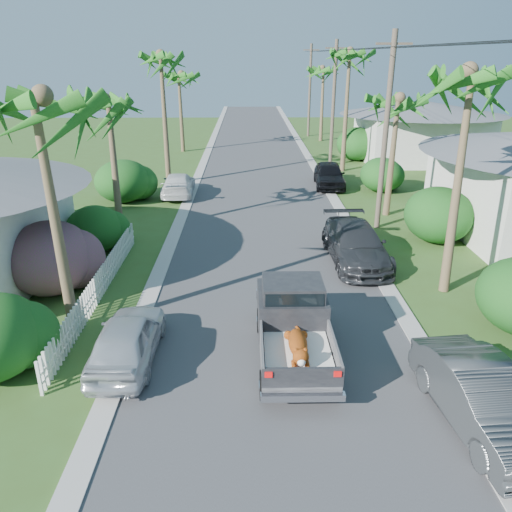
{
  "coord_description": "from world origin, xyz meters",
  "views": [
    {
      "loc": [
        -0.8,
        -10.4,
        7.95
      ],
      "look_at": [
        -0.52,
        5.81,
        1.4
      ],
      "focal_mm": 35.0,
      "sensor_mm": 36.0,
      "label": 1
    }
  ],
  "objects_px": {
    "palm_l_b": "(107,100)",
    "palm_r_d": "(324,69)",
    "palm_r_a": "(475,73)",
    "utility_pole_c": "(333,103)",
    "pickup_truck": "(293,319)",
    "utility_pole_d": "(310,90)",
    "parked_car_rm": "(356,244)",
    "parked_car_rf": "(329,175)",
    "utility_pole_b": "(386,133)",
    "parked_car_rn": "(482,399)",
    "palm_r_b": "(398,99)",
    "house_right_far": "(420,133)",
    "palm_l_a": "(36,98)",
    "parked_car_ln": "(127,339)",
    "palm_l_d": "(179,74)",
    "palm_l_c": "(161,55)",
    "palm_r_c": "(350,52)"
  },
  "relations": [
    {
      "from": "parked_car_rn",
      "to": "palm_r_b",
      "type": "height_order",
      "value": "palm_r_b"
    },
    {
      "from": "palm_l_b",
      "to": "palm_r_d",
      "type": "relative_size",
      "value": 0.93
    },
    {
      "from": "palm_l_b",
      "to": "utility_pole_b",
      "type": "height_order",
      "value": "utility_pole_b"
    },
    {
      "from": "parked_car_ln",
      "to": "palm_l_b",
      "type": "bearing_deg",
      "value": -75.13
    },
    {
      "from": "house_right_far",
      "to": "utility_pole_d",
      "type": "height_order",
      "value": "utility_pole_d"
    },
    {
      "from": "palm_r_c",
      "to": "parked_car_ln",
      "type": "bearing_deg",
      "value": -112.89
    },
    {
      "from": "parked_car_rm",
      "to": "utility_pole_d",
      "type": "height_order",
      "value": "utility_pole_d"
    },
    {
      "from": "palm_r_a",
      "to": "palm_l_d",
      "type": "bearing_deg",
      "value": 114.57
    },
    {
      "from": "palm_r_a",
      "to": "utility_pole_c",
      "type": "height_order",
      "value": "utility_pole_c"
    },
    {
      "from": "pickup_truck",
      "to": "utility_pole_c",
      "type": "relative_size",
      "value": 0.57
    },
    {
      "from": "palm_r_d",
      "to": "parked_car_rn",
      "type": "bearing_deg",
      "value": -92.81
    },
    {
      "from": "pickup_truck",
      "to": "house_right_far",
      "type": "height_order",
      "value": "house_right_far"
    },
    {
      "from": "palm_r_d",
      "to": "utility_pole_c",
      "type": "distance_m",
      "value": 12.22
    },
    {
      "from": "pickup_truck",
      "to": "palm_l_c",
      "type": "bearing_deg",
      "value": 107.89
    },
    {
      "from": "parked_car_rf",
      "to": "utility_pole_c",
      "type": "height_order",
      "value": "utility_pole_c"
    },
    {
      "from": "pickup_truck",
      "to": "utility_pole_d",
      "type": "relative_size",
      "value": 0.57
    },
    {
      "from": "parked_car_rm",
      "to": "house_right_far",
      "type": "relative_size",
      "value": 0.59
    },
    {
      "from": "parked_car_ln",
      "to": "house_right_far",
      "type": "relative_size",
      "value": 0.45
    },
    {
      "from": "palm_l_d",
      "to": "house_right_far",
      "type": "height_order",
      "value": "palm_l_d"
    },
    {
      "from": "palm_l_d",
      "to": "palm_r_a",
      "type": "height_order",
      "value": "palm_r_a"
    },
    {
      "from": "palm_r_d",
      "to": "utility_pole_d",
      "type": "height_order",
      "value": "utility_pole_d"
    },
    {
      "from": "pickup_truck",
      "to": "palm_r_b",
      "type": "distance_m",
      "value": 15.19
    },
    {
      "from": "palm_r_b",
      "to": "palm_r_d",
      "type": "xyz_separation_m",
      "value": [
        -0.1,
        25.0,
        0.79
      ]
    },
    {
      "from": "pickup_truck",
      "to": "palm_r_a",
      "type": "relative_size",
      "value": 0.59
    },
    {
      "from": "palm_r_b",
      "to": "utility_pole_d",
      "type": "distance_m",
      "value": 28.05
    },
    {
      "from": "utility_pole_c",
      "to": "palm_l_c",
      "type": "bearing_deg",
      "value": -152.65
    },
    {
      "from": "parked_car_rm",
      "to": "utility_pole_c",
      "type": "height_order",
      "value": "utility_pole_c"
    },
    {
      "from": "palm_r_d",
      "to": "house_right_far",
      "type": "bearing_deg",
      "value": -56.98
    },
    {
      "from": "parked_car_rf",
      "to": "palm_l_d",
      "type": "relative_size",
      "value": 0.59
    },
    {
      "from": "palm_l_a",
      "to": "house_right_far",
      "type": "height_order",
      "value": "palm_l_a"
    },
    {
      "from": "parked_car_rm",
      "to": "utility_pole_d",
      "type": "relative_size",
      "value": 0.59
    },
    {
      "from": "utility_pole_d",
      "to": "palm_r_b",
      "type": "bearing_deg",
      "value": -87.95
    },
    {
      "from": "pickup_truck",
      "to": "parked_car_rn",
      "type": "distance_m",
      "value": 5.19
    },
    {
      "from": "house_right_far",
      "to": "utility_pole_c",
      "type": "bearing_deg",
      "value": -164.88
    },
    {
      "from": "utility_pole_c",
      "to": "parked_car_rn",
      "type": "bearing_deg",
      "value": -92.2
    },
    {
      "from": "palm_l_b",
      "to": "palm_r_d",
      "type": "bearing_deg",
      "value": 64.59
    },
    {
      "from": "pickup_truck",
      "to": "palm_r_a",
      "type": "height_order",
      "value": "palm_r_a"
    },
    {
      "from": "parked_car_rm",
      "to": "palm_l_b",
      "type": "xyz_separation_m",
      "value": [
        -10.4,
        3.42,
        5.38
      ]
    },
    {
      "from": "palm_l_a",
      "to": "palm_r_b",
      "type": "bearing_deg",
      "value": 43.15
    },
    {
      "from": "parked_car_rf",
      "to": "utility_pole_b",
      "type": "bearing_deg",
      "value": -78.52
    },
    {
      "from": "palm_r_d",
      "to": "pickup_truck",
      "type": "bearing_deg",
      "value": -99.04
    },
    {
      "from": "parked_car_ln",
      "to": "palm_r_b",
      "type": "height_order",
      "value": "palm_r_b"
    },
    {
      "from": "palm_l_b",
      "to": "palm_l_a",
      "type": "bearing_deg",
      "value": -86.19
    },
    {
      "from": "parked_car_ln",
      "to": "palm_l_b",
      "type": "height_order",
      "value": "palm_l_b"
    },
    {
      "from": "palm_r_d",
      "to": "parked_car_ln",
      "type": "bearing_deg",
      "value": -105.45
    },
    {
      "from": "parked_car_rn",
      "to": "palm_r_d",
      "type": "xyz_separation_m",
      "value": [
        2.03,
        41.26,
        6.0
      ]
    },
    {
      "from": "pickup_truck",
      "to": "parked_car_rm",
      "type": "bearing_deg",
      "value": 64.39
    },
    {
      "from": "palm_l_a",
      "to": "palm_r_d",
      "type": "bearing_deg",
      "value": 71.06
    },
    {
      "from": "house_right_far",
      "to": "parked_car_ln",
      "type": "bearing_deg",
      "value": -121.03
    },
    {
      "from": "palm_r_b",
      "to": "house_right_far",
      "type": "bearing_deg",
      "value": 66.89
    }
  ]
}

